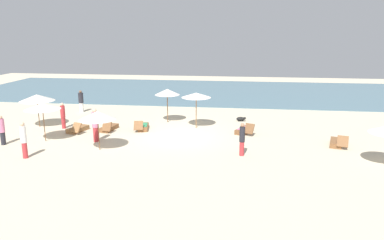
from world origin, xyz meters
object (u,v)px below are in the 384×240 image
object	(u,v)px
person_0	(2,130)
person_3	(63,115)
umbrella_4	(167,92)
umbrella_3	(37,98)
lounger_1	(143,127)
lounger_3	(337,143)
umbrella_0	(196,95)
dog	(241,119)
umbrella_2	(42,107)
lounger_2	(244,130)
person_2	(95,125)
lounger_4	(78,129)
umbrella_5	(98,115)
person_5	(24,139)
person_1	(242,139)
person_4	(81,101)
lounger_0	(109,128)

from	to	relation	value
person_0	person_3	bearing A→B (deg)	65.42
umbrella_4	umbrella_3	bearing A→B (deg)	-164.26
lounger_1	lounger_3	size ratio (longest dim) A/B	1.01
umbrella_0	umbrella_3	bearing A→B (deg)	-173.98
person_3	person_0	bearing A→B (deg)	-114.58
lounger_1	lounger_3	distance (m)	11.71
umbrella_3	person_3	bearing A→B (deg)	-6.57
dog	umbrella_2	bearing A→B (deg)	-150.92
lounger_2	person_2	xyz separation A→B (m)	(-8.49, -2.92, 0.81)
lounger_2	lounger_3	world-z (taller)	lounger_2
umbrella_4	lounger_4	bearing A→B (deg)	-148.36
lounger_2	umbrella_5	bearing A→B (deg)	-150.67
umbrella_5	lounger_2	distance (m)	9.04
umbrella_2	umbrella_4	xyz separation A→B (m)	(6.16, 5.31, 0.10)
lounger_2	person_5	distance (m)	12.55
person_2	person_5	bearing A→B (deg)	-127.64
lounger_4	person_1	distance (m)	10.79
lounger_3	person_5	xyz separation A→B (m)	(-15.99, -4.16, 0.80)
lounger_3	person_5	world-z (taller)	person_5
person_4	person_0	bearing A→B (deg)	-95.64
umbrella_2	lounger_2	xyz separation A→B (m)	(11.44, 3.20, -1.85)
lounger_2	person_5	bearing A→B (deg)	-150.85
umbrella_0	person_4	size ratio (longest dim) A/B	1.36
umbrella_0	lounger_4	world-z (taller)	umbrella_0
lounger_0	person_5	world-z (taller)	person_5
umbrella_5	person_2	size ratio (longest dim) A/B	1.09
lounger_0	umbrella_3	bearing A→B (deg)	176.28
umbrella_2	person_4	distance (m)	7.78
umbrella_5	lounger_3	distance (m)	13.13
umbrella_0	lounger_0	bearing A→B (deg)	-165.50
lounger_2	person_0	distance (m)	14.05
lounger_4	person_1	size ratio (longest dim) A/B	1.04
lounger_2	person_3	size ratio (longest dim) A/B	1.02
umbrella_2	person_0	bearing A→B (deg)	-153.49
umbrella_3	person_0	world-z (taller)	umbrella_3
lounger_0	lounger_1	bearing A→B (deg)	13.56
lounger_0	lounger_2	xyz separation A→B (m)	(8.58, 0.52, 0.01)
umbrella_3	umbrella_5	distance (m)	7.08
person_2	lounger_1	bearing A→B (deg)	55.62
umbrella_0	lounger_2	distance (m)	3.82
person_0	person_1	size ratio (longest dim) A/B	0.98
umbrella_2	person_2	size ratio (longest dim) A/B	1.13
umbrella_2	lounger_2	distance (m)	12.02
umbrella_4	lounger_2	world-z (taller)	umbrella_4
umbrella_5	person_0	xyz separation A→B (m)	(-5.67, 0.17, -1.05)
umbrella_0	person_2	xyz separation A→B (m)	(-5.35, -3.82, -1.17)
dog	umbrella_0	bearing A→B (deg)	-143.69
person_0	person_5	bearing A→B (deg)	-37.89
umbrella_5	lounger_1	bearing A→B (deg)	74.01
umbrella_0	person_5	world-z (taller)	umbrella_0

